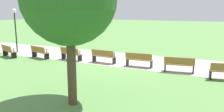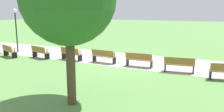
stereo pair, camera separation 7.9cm
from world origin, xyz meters
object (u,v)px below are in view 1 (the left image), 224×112
at_px(bench_3, 39,52).
at_px(bench_6, 139,59).
at_px(bench_7, 179,64).
at_px(bench_4, 71,54).
at_px(bench_5, 103,56).
at_px(lamp_post, 15,22).
at_px(bench_2, 8,51).

relative_size(bench_3, bench_6, 1.03).
xyz_separation_m(bench_6, bench_7, (2.43, -0.23, 0.00)).
relative_size(bench_4, bench_6, 1.02).
bearing_deg(bench_5, bench_3, -169.38).
xyz_separation_m(bench_7, lamp_post, (-13.17, 0.68, 2.02)).
bearing_deg(bench_5, bench_2, -166.72).
xyz_separation_m(bench_2, bench_4, (4.75, 1.12, 0.00)).
bearing_deg(bench_2, bench_3, 34.58).
relative_size(bench_3, bench_5, 1.03).
distance_m(bench_2, lamp_post, 2.93).
height_order(bench_2, bench_3, same).
xyz_separation_m(bench_4, bench_7, (7.31, 0.00, 0.00)).
bearing_deg(lamp_post, bench_6, -2.43).
distance_m(bench_4, lamp_post, 6.24).
distance_m(bench_2, bench_3, 2.44).
xyz_separation_m(bench_3, bench_6, (7.28, 0.68, 0.00)).
xyz_separation_m(bench_2, lamp_post, (-1.11, 1.80, 2.02)).
bearing_deg(bench_3, bench_7, 15.98).
xyz_separation_m(bench_5, bench_6, (2.44, -0.00, 0.00)).
distance_m(bench_5, bench_6, 2.44).
relative_size(bench_5, bench_6, 1.00).
xyz_separation_m(bench_3, lamp_post, (-3.46, 1.13, 2.02)).
relative_size(bench_2, lamp_post, 0.48).
bearing_deg(lamp_post, bench_5, -3.15).
bearing_deg(bench_6, bench_7, -7.97).
bearing_deg(lamp_post, bench_2, -58.29).
relative_size(bench_6, bench_7, 0.98).
bearing_deg(bench_6, lamp_post, 174.90).
bearing_deg(bench_3, bench_5, 21.29).
bearing_deg(bench_2, bench_4, 31.93).
height_order(bench_4, lamp_post, lamp_post).
bearing_deg(bench_6, bench_5, 177.33).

